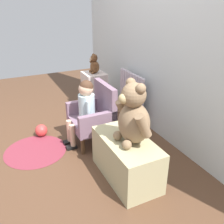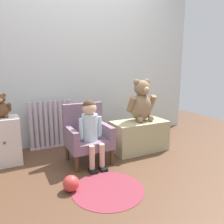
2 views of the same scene
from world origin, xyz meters
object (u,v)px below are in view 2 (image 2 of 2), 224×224
at_px(floor_rug, 108,189).
at_px(toy_ball, 71,183).
at_px(child_armchair, 87,135).
at_px(low_bench, 139,136).
at_px(small_dresser, 4,141).
at_px(child_figure, 90,124).
at_px(large_teddy_bear, 141,103).
at_px(small_teddy_bear, 1,107).
at_px(radiator, 51,125).

bearing_deg(floor_rug, toy_ball, 156.40).
xyz_separation_m(child_armchair, low_bench, (0.70, 0.00, -0.12)).
relative_size(floor_rug, toy_ball, 4.55).
bearing_deg(small_dresser, low_bench, -12.18).
bearing_deg(child_figure, floor_rug, -96.32).
distance_m(large_teddy_bear, small_teddy_bear, 1.59).
bearing_deg(child_armchair, toy_ball, -123.54).
height_order(low_bench, toy_ball, low_bench).
distance_m(radiator, floor_rug, 1.31).
xyz_separation_m(small_teddy_bear, floor_rug, (0.76, -1.00, -0.63)).
xyz_separation_m(child_armchair, large_teddy_bear, (0.74, 0.03, 0.30)).
relative_size(radiator, small_teddy_bear, 2.42).
bearing_deg(low_bench, small_teddy_bear, 167.46).
xyz_separation_m(radiator, toy_ball, (-0.08, -1.13, -0.24)).
bearing_deg(child_figure, small_teddy_bear, 151.19).
xyz_separation_m(large_teddy_bear, toy_ball, (-1.09, -0.56, -0.54)).
relative_size(radiator, toy_ball, 4.46).
xyz_separation_m(child_figure, large_teddy_bear, (0.74, 0.14, 0.15)).
relative_size(small_dresser, low_bench, 0.74).
distance_m(radiator, large_teddy_bear, 1.20).
distance_m(child_armchair, small_teddy_bear, 0.95).
distance_m(small_teddy_bear, floor_rug, 1.40).
distance_m(radiator, low_bench, 1.15).
xyz_separation_m(small_dresser, toy_ball, (0.48, -0.86, -0.19)).
distance_m(low_bench, large_teddy_bear, 0.42).
bearing_deg(radiator, small_dresser, -153.95).
height_order(radiator, child_armchair, child_armchair).
height_order(small_teddy_bear, floor_rug, small_teddy_bear).
bearing_deg(small_dresser, child_armchair, -21.94).
bearing_deg(toy_ball, floor_rug, -23.60).
height_order(small_dresser, child_figure, child_figure).
bearing_deg(small_teddy_bear, low_bench, -12.54).
height_order(floor_rug, toy_ball, toy_ball).
relative_size(low_bench, toy_ball, 4.97).
height_order(child_armchair, child_figure, child_figure).
bearing_deg(low_bench, small_dresser, 167.82).
bearing_deg(small_dresser, large_teddy_bear, -10.79).
bearing_deg(floor_rug, low_bench, 40.85).
relative_size(child_armchair, child_figure, 0.91).
distance_m(child_figure, large_teddy_bear, 0.77).
xyz_separation_m(low_bench, toy_ball, (-1.05, -0.53, -0.12)).
relative_size(radiator, large_teddy_bear, 1.19).
height_order(child_armchair, small_teddy_bear, small_teddy_bear).
xyz_separation_m(child_armchair, floor_rug, (-0.06, -0.65, -0.30)).
bearing_deg(toy_ball, low_bench, 26.84).
xyz_separation_m(child_armchair, toy_ball, (-0.35, -0.53, -0.24)).
bearing_deg(radiator, child_armchair, -66.04).
relative_size(radiator, child_armchair, 0.97).
bearing_deg(low_bench, child_armchair, -179.68).
height_order(child_figure, toy_ball, child_figure).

